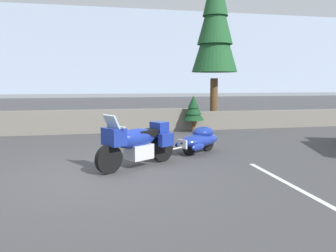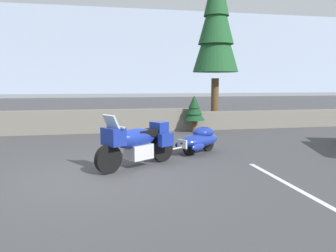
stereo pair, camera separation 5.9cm
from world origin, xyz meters
name	(u,v)px [view 1 (the left image)]	position (x,y,z in m)	size (l,w,h in m)	color
ground_plane	(100,176)	(0.00, 0.00, 0.00)	(80.00, 80.00, 0.00)	#424244
stone_guard_wall	(110,122)	(0.41, 6.45, 0.42)	(24.00, 0.60, 0.94)	slate
distant_ridgeline	(99,63)	(0.00, 96.45, 8.00)	(240.00, 80.00, 16.00)	#99A8BF
touring_motorcycle	(137,142)	(0.90, 0.59, 0.62)	(2.02, 1.47, 1.33)	black
car_shaped_trailer	(199,139)	(2.85, 1.84, 0.41)	(2.05, 1.49, 0.76)	black
pine_tree_tall	(215,22)	(5.45, 7.92, 4.90)	(2.17, 2.17, 7.82)	brown
pine_sapling_near	(193,109)	(3.82, 5.85, 0.95)	(0.87, 0.87, 1.52)	brown
parking_stripe_marker	(292,186)	(3.75, -1.50, 0.00)	(0.12, 3.60, 0.01)	silver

